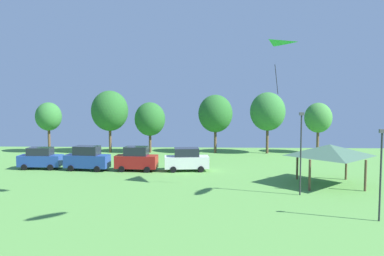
{
  "coord_description": "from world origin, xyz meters",
  "views": [
    {
      "loc": [
        0.19,
        -1.46,
        7.86
      ],
      "look_at": [
        -0.4,
        14.42,
        6.6
      ],
      "focal_mm": 38.0,
      "sensor_mm": 36.0,
      "label": 1
    }
  ],
  "objects_px": {
    "kite_flying_0": "(269,51)",
    "parked_car_rightmost_in_row": "(187,160)",
    "treeline_tree_4": "(268,112)",
    "light_post_1": "(381,169)",
    "parked_car_second_from_left": "(87,159)",
    "parked_car_leftmost": "(40,158)",
    "parked_car_third_from_left": "(136,159)",
    "light_post_0": "(301,149)",
    "treeline_tree_1": "(110,111)",
    "treeline_tree_3": "(215,114)",
    "treeline_tree_0": "(49,117)",
    "treeline_tree_2": "(150,119)",
    "treeline_tree_5": "(318,118)",
    "park_pavilion": "(330,150)"
  },
  "relations": [
    {
      "from": "treeline_tree_0",
      "to": "treeline_tree_2",
      "type": "distance_m",
      "value": 14.06
    },
    {
      "from": "light_post_1",
      "to": "treeline_tree_4",
      "type": "bearing_deg",
      "value": 94.94
    },
    {
      "from": "parked_car_third_from_left",
      "to": "light_post_0",
      "type": "xyz_separation_m",
      "value": [
        14.79,
        -9.85,
        2.44
      ]
    },
    {
      "from": "light_post_1",
      "to": "treeline_tree_5",
      "type": "distance_m",
      "value": 31.03
    },
    {
      "from": "kite_flying_0",
      "to": "parked_car_rightmost_in_row",
      "type": "relative_size",
      "value": 0.78
    },
    {
      "from": "parked_car_rightmost_in_row",
      "to": "treeline_tree_4",
      "type": "height_order",
      "value": "treeline_tree_4"
    },
    {
      "from": "treeline_tree_2",
      "to": "treeline_tree_3",
      "type": "bearing_deg",
      "value": -0.26
    },
    {
      "from": "kite_flying_0",
      "to": "parked_car_rightmost_in_row",
      "type": "distance_m",
      "value": 15.35
    },
    {
      "from": "kite_flying_0",
      "to": "parked_car_third_from_left",
      "type": "relative_size",
      "value": 0.83
    },
    {
      "from": "light_post_1",
      "to": "treeline_tree_0",
      "type": "bearing_deg",
      "value": 137.62
    },
    {
      "from": "treeline_tree_0",
      "to": "treeline_tree_5",
      "type": "xyz_separation_m",
      "value": [
        37.16,
        0.78,
        -0.13
      ]
    },
    {
      "from": "light_post_0",
      "to": "treeline_tree_4",
      "type": "height_order",
      "value": "treeline_tree_4"
    },
    {
      "from": "parked_car_second_from_left",
      "to": "light_post_1",
      "type": "distance_m",
      "value": 28.84
    },
    {
      "from": "treeline_tree_3",
      "to": "treeline_tree_5",
      "type": "xyz_separation_m",
      "value": [
        14.08,
        0.41,
        -0.57
      ]
    },
    {
      "from": "parked_car_third_from_left",
      "to": "treeline_tree_2",
      "type": "height_order",
      "value": "treeline_tree_2"
    },
    {
      "from": "light_post_0",
      "to": "treeline_tree_1",
      "type": "height_order",
      "value": "treeline_tree_1"
    },
    {
      "from": "light_post_1",
      "to": "treeline_tree_1",
      "type": "height_order",
      "value": "treeline_tree_1"
    },
    {
      "from": "parked_car_rightmost_in_row",
      "to": "treeline_tree_4",
      "type": "distance_m",
      "value": 17.54
    },
    {
      "from": "treeline_tree_0",
      "to": "treeline_tree_3",
      "type": "distance_m",
      "value": 23.09
    },
    {
      "from": "treeline_tree_3",
      "to": "treeline_tree_5",
      "type": "distance_m",
      "value": 14.1
    },
    {
      "from": "parked_car_third_from_left",
      "to": "treeline_tree_0",
      "type": "relative_size",
      "value": 0.64
    },
    {
      "from": "kite_flying_0",
      "to": "parked_car_leftmost",
      "type": "relative_size",
      "value": 0.82
    },
    {
      "from": "light_post_1",
      "to": "parked_car_rightmost_in_row",
      "type": "bearing_deg",
      "value": 127.86
    },
    {
      "from": "parked_car_second_from_left",
      "to": "light_post_0",
      "type": "height_order",
      "value": "light_post_0"
    },
    {
      "from": "light_post_1",
      "to": "treeline_tree_0",
      "type": "distance_m",
      "value": 44.4
    },
    {
      "from": "parked_car_rightmost_in_row",
      "to": "treeline_tree_1",
      "type": "relative_size",
      "value": 0.56
    },
    {
      "from": "parked_car_rightmost_in_row",
      "to": "treeline_tree_0",
      "type": "relative_size",
      "value": 0.69
    },
    {
      "from": "parked_car_second_from_left",
      "to": "treeline_tree_0",
      "type": "distance_m",
      "value": 16.64
    },
    {
      "from": "kite_flying_0",
      "to": "parked_car_second_from_left",
      "type": "relative_size",
      "value": 0.77
    },
    {
      "from": "treeline_tree_0",
      "to": "treeline_tree_5",
      "type": "distance_m",
      "value": 37.17
    },
    {
      "from": "light_post_0",
      "to": "treeline_tree_1",
      "type": "relative_size",
      "value": 0.77
    },
    {
      "from": "parked_car_leftmost",
      "to": "treeline_tree_0",
      "type": "distance_m",
      "value": 13.85
    },
    {
      "from": "treeline_tree_4",
      "to": "treeline_tree_5",
      "type": "relative_size",
      "value": 1.21
    },
    {
      "from": "light_post_0",
      "to": "treeline_tree_2",
      "type": "height_order",
      "value": "treeline_tree_2"
    },
    {
      "from": "parked_car_rightmost_in_row",
      "to": "treeline_tree_4",
      "type": "bearing_deg",
      "value": 46.17
    },
    {
      "from": "parked_car_third_from_left",
      "to": "light_post_1",
      "type": "height_order",
      "value": "light_post_1"
    },
    {
      "from": "treeline_tree_0",
      "to": "light_post_0",
      "type": "bearing_deg",
      "value": -38.44
    },
    {
      "from": "light_post_1",
      "to": "parked_car_second_from_left",
      "type": "bearing_deg",
      "value": 144.75
    },
    {
      "from": "parked_car_second_from_left",
      "to": "treeline_tree_2",
      "type": "xyz_separation_m",
      "value": [
        4.77,
        13.71,
        3.39
      ]
    },
    {
      "from": "parked_car_second_from_left",
      "to": "light_post_0",
      "type": "bearing_deg",
      "value": -19.2
    },
    {
      "from": "treeline_tree_3",
      "to": "light_post_1",
      "type": "bearing_deg",
      "value": -72.25
    },
    {
      "from": "parked_car_leftmost",
      "to": "parked_car_third_from_left",
      "type": "distance_m",
      "value": 10.55
    },
    {
      "from": "parked_car_rightmost_in_row",
      "to": "park_pavilion",
      "type": "xyz_separation_m",
      "value": [
        12.93,
        -6.19,
        1.89
      ]
    },
    {
      "from": "treeline_tree_0",
      "to": "kite_flying_0",
      "type": "bearing_deg",
      "value": -39.63
    },
    {
      "from": "parked_car_leftmost",
      "to": "parked_car_third_from_left",
      "type": "bearing_deg",
      "value": -3.82
    },
    {
      "from": "treeline_tree_2",
      "to": "treeline_tree_4",
      "type": "xyz_separation_m",
      "value": [
        16.12,
        -0.23,
        1.07
      ]
    },
    {
      "from": "treeline_tree_3",
      "to": "treeline_tree_0",
      "type": "bearing_deg",
      "value": -179.08
    },
    {
      "from": "parked_car_third_from_left",
      "to": "light_post_1",
      "type": "bearing_deg",
      "value": -37.87
    },
    {
      "from": "light_post_1",
      "to": "treeline_tree_4",
      "type": "distance_m",
      "value": 30.29
    },
    {
      "from": "parked_car_rightmost_in_row",
      "to": "light_post_1",
      "type": "bearing_deg",
      "value": -58.27
    }
  ]
}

